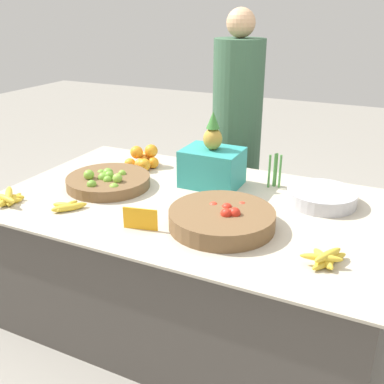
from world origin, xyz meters
TOP-DOWN VIEW (x-y plane):
  - ground_plane at (0.00, 0.00)m, footprint 12.00×12.00m
  - market_table at (0.00, 0.00)m, footprint 1.89×1.16m
  - lime_bowl at (-0.48, -0.02)m, footprint 0.44×0.44m
  - tomato_basket at (0.23, -0.19)m, footprint 0.46×0.46m
  - orange_pile at (-0.47, 0.33)m, footprint 0.18×0.20m
  - metal_bowl at (0.57, 0.25)m, footprint 0.33×0.33m
  - price_sign at (-0.07, -0.36)m, footprint 0.15×0.04m
  - produce_crate at (0.00, 0.24)m, footprint 0.30×0.24m
  - veg_bundle at (0.30, 0.36)m, footprint 0.06×0.05m
  - banana_bunch_front_center at (0.69, -0.30)m, footprint 0.16×0.17m
  - banana_bunch_middle_left at (-0.79, -0.40)m, footprint 0.17×0.18m
  - banana_bunch_middle_right at (-0.48, -0.34)m, footprint 0.16×0.15m
  - vendor_person at (-0.11, 0.91)m, footprint 0.32×0.32m

SIDE VIEW (x-z plane):
  - ground_plane at x=0.00m, z-range 0.00..0.00m
  - market_table at x=0.00m, z-range 0.00..0.65m
  - banana_bunch_middle_right at x=-0.48m, z-range 0.65..0.68m
  - banana_bunch_front_center at x=0.69m, z-range 0.65..0.70m
  - banana_bunch_middle_left at x=-0.79m, z-range 0.65..0.71m
  - lime_bowl at x=-0.48m, z-range 0.63..0.74m
  - metal_bowl at x=0.57m, z-range 0.65..0.72m
  - tomato_basket at x=0.23m, z-range 0.64..0.75m
  - price_sign at x=-0.07m, z-range 0.65..0.75m
  - vendor_person at x=-0.11m, z-range -0.06..1.47m
  - orange_pile at x=-0.47m, z-range 0.64..0.77m
  - veg_bundle at x=0.30m, z-range 0.65..0.83m
  - produce_crate at x=0.00m, z-range 0.57..0.96m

